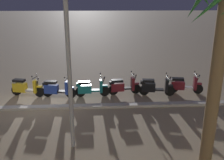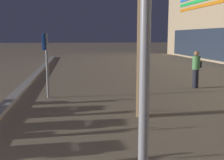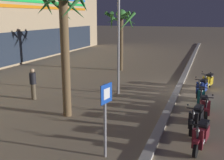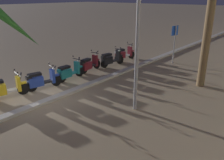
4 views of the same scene
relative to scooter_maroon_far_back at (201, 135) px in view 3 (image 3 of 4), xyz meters
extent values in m
plane|color=#9E896B|center=(7.27, 1.24, -0.45)|extent=(200.00, 200.00, 0.00)
cube|color=#BCB7AD|center=(7.27, 1.58, -0.39)|extent=(60.00, 0.36, 0.12)
cylinder|color=black|center=(-0.77, 0.13, -0.19)|extent=(0.53, 0.19, 0.52)
cylinder|color=black|center=(0.49, -0.08, -0.19)|extent=(0.53, 0.19, 0.52)
cube|color=silver|center=(-0.19, 0.03, -0.13)|extent=(0.64, 0.38, 0.08)
cube|color=maroon|center=(0.27, -0.05, -0.03)|extent=(0.72, 0.43, 0.43)
cube|color=black|center=(0.29, -0.05, 0.31)|extent=(0.64, 0.40, 0.12)
cube|color=maroon|center=(-0.59, 0.10, 0.10)|extent=(0.20, 0.36, 0.66)
cube|color=maroon|center=(-0.77, 0.13, 0.10)|extent=(0.34, 0.21, 0.08)
cylinder|color=#333338|center=(-0.67, 0.12, 0.25)|extent=(0.29, 0.12, 0.69)
cylinder|color=black|center=(-0.59, 0.10, 0.57)|extent=(0.14, 0.56, 0.04)
sphere|color=white|center=(-0.69, 0.12, 0.43)|extent=(0.12, 0.12, 0.12)
cube|color=silver|center=(0.57, -0.10, 0.21)|extent=(0.27, 0.24, 0.16)
sphere|color=black|center=(-0.61, -0.14, 0.69)|extent=(0.07, 0.07, 0.07)
sphere|color=black|center=(-0.53, 0.34, 0.69)|extent=(0.07, 0.07, 0.07)
cylinder|color=black|center=(0.81, 0.36, -0.19)|extent=(0.53, 0.18, 0.52)
cylinder|color=black|center=(2.10, 0.16, -0.19)|extent=(0.53, 0.18, 0.52)
cube|color=black|center=(1.41, 0.27, -0.13)|extent=(0.64, 0.37, 0.08)
cube|color=black|center=(1.89, 0.19, -0.01)|extent=(0.72, 0.42, 0.44)
cube|color=black|center=(1.91, 0.19, 0.34)|extent=(0.64, 0.39, 0.12)
cube|color=black|center=(0.99, 0.33, 0.10)|extent=(0.19, 0.36, 0.66)
cube|color=black|center=(0.81, 0.36, 0.10)|extent=(0.34, 0.21, 0.08)
cylinder|color=#333338|center=(0.91, 0.34, 0.25)|extent=(0.29, 0.11, 0.69)
cylinder|color=black|center=(0.99, 0.33, 0.57)|extent=(0.13, 0.56, 0.04)
sphere|color=white|center=(0.89, 0.35, 0.43)|extent=(0.12, 0.12, 0.12)
cube|color=black|center=(2.18, 0.14, 0.24)|extent=(0.27, 0.23, 0.16)
sphere|color=black|center=(0.97, 0.09, 0.69)|extent=(0.07, 0.07, 0.07)
sphere|color=black|center=(1.05, 0.57, 0.69)|extent=(0.07, 0.07, 0.07)
cylinder|color=black|center=(2.50, -0.10, -0.19)|extent=(0.53, 0.16, 0.52)
cylinder|color=black|center=(3.70, 0.04, -0.19)|extent=(0.53, 0.16, 0.52)
cube|color=black|center=(3.05, -0.04, -0.13)|extent=(0.63, 0.34, 0.08)
cube|color=maroon|center=(3.48, 0.01, -0.03)|extent=(0.71, 0.39, 0.42)
cube|color=black|center=(3.50, 0.01, 0.31)|extent=(0.63, 0.36, 0.12)
cube|color=maroon|center=(2.68, -0.08, 0.10)|extent=(0.18, 0.35, 0.66)
cube|color=maroon|center=(2.50, -0.10, 0.10)|extent=(0.34, 0.19, 0.08)
cylinder|color=#333338|center=(2.60, -0.09, 0.25)|extent=(0.29, 0.10, 0.69)
cylinder|color=black|center=(2.68, -0.08, 0.57)|extent=(0.10, 0.56, 0.04)
sphere|color=white|center=(2.58, -0.09, 0.43)|extent=(0.12, 0.12, 0.12)
cube|color=black|center=(3.78, 0.05, 0.21)|extent=(0.26, 0.23, 0.16)
sphere|color=black|center=(2.72, -0.31, 0.69)|extent=(0.07, 0.07, 0.07)
sphere|color=black|center=(2.67, 0.16, 0.69)|extent=(0.07, 0.07, 0.07)
cylinder|color=black|center=(4.15, 0.17, -0.19)|extent=(0.52, 0.10, 0.52)
cylinder|color=black|center=(5.38, 0.18, -0.19)|extent=(0.52, 0.10, 0.52)
cube|color=#197075|center=(4.71, 0.18, -0.13)|extent=(0.60, 0.29, 0.08)
cube|color=#197075|center=(5.16, 0.18, -0.04)|extent=(0.68, 0.33, 0.42)
cube|color=black|center=(5.18, 0.18, 0.30)|extent=(0.60, 0.31, 0.12)
cube|color=#197075|center=(4.33, 0.17, 0.10)|extent=(0.14, 0.34, 0.66)
cube|color=#197075|center=(4.15, 0.17, 0.10)|extent=(0.32, 0.16, 0.08)
cylinder|color=#333338|center=(4.25, 0.17, 0.25)|extent=(0.28, 0.07, 0.69)
cylinder|color=black|center=(4.33, 0.17, 0.57)|extent=(0.05, 0.56, 0.04)
sphere|color=white|center=(4.23, 0.17, 0.43)|extent=(0.12, 0.12, 0.12)
cube|color=#197075|center=(5.46, 0.18, 0.20)|extent=(0.24, 0.20, 0.16)
sphere|color=black|center=(4.35, -0.07, 0.69)|extent=(0.07, 0.07, 0.07)
sphere|color=black|center=(4.34, 0.41, 0.69)|extent=(0.07, 0.07, 0.07)
cylinder|color=black|center=(5.84, 0.35, -0.19)|extent=(0.53, 0.21, 0.52)
cylinder|color=black|center=(7.05, 0.08, -0.19)|extent=(0.53, 0.21, 0.52)
cube|color=black|center=(6.40, 0.23, -0.13)|extent=(0.65, 0.40, 0.08)
cube|color=#233D9E|center=(6.84, 0.13, -0.01)|extent=(0.73, 0.46, 0.44)
cube|color=black|center=(6.86, 0.12, 0.34)|extent=(0.65, 0.42, 0.12)
cube|color=#233D9E|center=(6.02, 0.31, 0.10)|extent=(0.21, 0.36, 0.66)
cube|color=#233D9E|center=(5.84, 0.35, 0.10)|extent=(0.35, 0.23, 0.08)
cylinder|color=#333338|center=(5.94, 0.33, 0.25)|extent=(0.29, 0.13, 0.69)
cylinder|color=black|center=(6.02, 0.31, 0.57)|extent=(0.16, 0.56, 0.04)
sphere|color=white|center=(5.92, 0.33, 0.43)|extent=(0.12, 0.12, 0.12)
cube|color=black|center=(7.13, 0.06, 0.24)|extent=(0.28, 0.25, 0.16)
sphere|color=black|center=(5.99, 0.07, 0.69)|extent=(0.07, 0.07, 0.07)
sphere|color=black|center=(6.09, 0.54, 0.69)|extent=(0.07, 0.07, 0.07)
cylinder|color=black|center=(7.46, 0.07, -0.19)|extent=(0.53, 0.22, 0.52)
cylinder|color=black|center=(8.69, -0.23, -0.19)|extent=(0.53, 0.22, 0.52)
cube|color=silver|center=(8.03, -0.06, -0.13)|extent=(0.65, 0.41, 0.08)
cube|color=gold|center=(8.48, -0.17, 0.00)|extent=(0.74, 0.47, 0.45)
cube|color=black|center=(8.50, -0.18, 0.36)|extent=(0.65, 0.43, 0.12)
cube|color=gold|center=(7.63, 0.03, 0.10)|extent=(0.22, 0.36, 0.66)
cube|color=gold|center=(7.46, 0.07, 0.10)|extent=(0.35, 0.23, 0.08)
cylinder|color=#333338|center=(7.55, 0.05, 0.25)|extent=(0.29, 0.13, 0.69)
cylinder|color=black|center=(7.63, 0.03, 0.57)|extent=(0.17, 0.55, 0.04)
sphere|color=white|center=(7.53, 0.06, 0.43)|extent=(0.12, 0.12, 0.12)
cube|color=silver|center=(8.77, -0.25, 0.26)|extent=(0.28, 0.25, 0.16)
sphere|color=black|center=(7.59, -0.21, 0.69)|extent=(0.07, 0.07, 0.07)
sphere|color=black|center=(7.71, 0.26, 0.69)|extent=(0.07, 0.07, 0.07)
cylinder|color=#939399|center=(-1.68, 2.84, 0.75)|extent=(0.09, 0.09, 2.40)
cube|color=#1947B7|center=(-1.69, 2.79, 1.65)|extent=(0.59, 0.15, 0.60)
cube|color=white|center=(-1.69, 2.77, 1.65)|extent=(0.33, 0.08, 0.33)
cylinder|color=brown|center=(1.22, 5.77, 2.22)|extent=(0.37, 0.37, 5.34)
cone|color=#286B2D|center=(1.90, 5.85, 4.40)|extent=(0.45, 1.57, 1.39)
cone|color=#286B2D|center=(1.61, 6.28, 4.36)|extent=(1.36, 1.12, 1.45)
cone|color=#286B2D|center=(1.07, 6.48, 4.46)|extent=(1.65, 0.62, 1.27)
cone|color=#286B2D|center=(0.50, 5.97, 4.49)|extent=(0.71, 1.67, 1.23)
cone|color=#286B2D|center=(0.98, 5.12, 4.42)|extent=(1.56, 0.81, 1.36)
cone|color=#286B2D|center=(1.73, 5.18, 4.54)|extent=(1.47, 1.32, 1.13)
cylinder|color=brown|center=(12.06, 6.71, 1.80)|extent=(0.35, 0.35, 4.49)
sphere|color=#3D8438|center=(12.06, 6.71, 4.05)|extent=(0.76, 0.76, 0.76)
cone|color=#3D8438|center=(12.92, 6.56, 3.69)|extent=(0.60, 1.91, 1.17)
cone|color=#3D8438|center=(12.56, 7.43, 3.68)|extent=(1.71, 1.30, 1.17)
cone|color=#3D8438|center=(11.78, 7.41, 3.50)|extent=(1.66, 0.89, 1.51)
cone|color=#3D8438|center=(11.14, 6.67, 3.77)|extent=(0.38, 1.95, 1.02)
cone|color=#3D8438|center=(11.63, 6.12, 3.47)|extent=(1.50, 1.19, 1.55)
cone|color=#3D8438|center=(12.53, 6.13, 3.49)|extent=(1.48, 1.27, 1.52)
cylinder|color=brown|center=(2.80, 8.64, -0.02)|extent=(0.26, 0.26, 0.86)
cylinder|color=black|center=(2.80, 8.64, 0.71)|extent=(0.34, 0.34, 0.61)
sphere|color=tan|center=(2.80, 8.64, 1.13)|extent=(0.23, 0.23, 0.23)
cylinder|color=#939399|center=(5.37, 4.73, 2.49)|extent=(0.14, 0.14, 5.88)
camera|label=1|loc=(4.52, 12.20, 4.31)|focal=40.20mm
camera|label=2|loc=(8.89, 3.82, 1.85)|focal=44.85mm
camera|label=3|loc=(-9.14, -0.03, 3.94)|focal=44.20mm
camera|label=4|loc=(12.21, 9.36, 3.80)|focal=37.16mm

